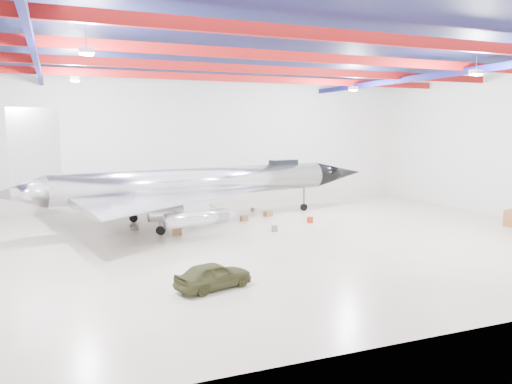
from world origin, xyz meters
name	(u,v)px	position (x,y,z in m)	size (l,w,h in m)	color
floor	(262,240)	(0.00, 0.00, 0.00)	(40.00, 40.00, 0.00)	#C0B298
wall_back	(196,142)	(0.00, 15.00, 5.50)	(40.00, 40.00, 0.00)	silver
ceiling	(263,52)	(0.00, 0.00, 11.00)	(40.00, 40.00, 0.00)	#0A0F38
ceiling_structure	(263,64)	(0.00, 0.00, 10.32)	(39.50, 29.50, 1.08)	maroon
jet_aircraft	(200,186)	(-1.88, 6.98, 2.58)	(28.72, 19.22, 7.88)	silver
jeep	(213,275)	(-5.44, -7.69, 0.57)	(1.35, 3.35, 1.14)	#36381C
desk	(511,218)	(17.64, -2.30, 0.55)	(1.20, 0.60, 1.10)	brown
crate_ply	(177,232)	(-4.41, 3.43, 0.20)	(0.56, 0.45, 0.39)	olive
toolbox_red	(194,220)	(-2.34, 7.05, 0.17)	(0.48, 0.38, 0.34)	maroon
engine_drum	(275,229)	(1.69, 2.00, 0.19)	(0.41, 0.41, 0.37)	#59595B
parts_bin	(268,213)	(3.57, 7.38, 0.21)	(0.60, 0.48, 0.42)	olive
crate_small	(134,228)	(-6.71, 5.85, 0.15)	(0.43, 0.34, 0.30)	#59595B
tool_chest	(310,220)	(5.28, 3.83, 0.21)	(0.47, 0.47, 0.42)	maroon
oil_barrel	(244,218)	(1.19, 6.29, 0.18)	(0.52, 0.42, 0.37)	olive
spares_box	(253,209)	(3.29, 9.95, 0.16)	(0.35, 0.35, 0.31)	#59595B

